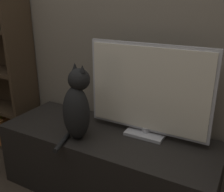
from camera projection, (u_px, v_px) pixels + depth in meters
The scene contains 4 objects.
wall_back at pixel (129, 0), 1.71m from camera, with size 4.80×0.05×2.60m.
tv_stand at pixel (106, 163), 1.82m from camera, with size 1.46×0.53×0.46m.
tv at pixel (148, 92), 1.62m from camera, with size 0.80×0.15×0.60m.
cat at pixel (77, 107), 1.62m from camera, with size 0.22×0.33×0.48m.
Camera 1 is at (0.78, -0.42, 1.30)m, focal length 42.00 mm.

